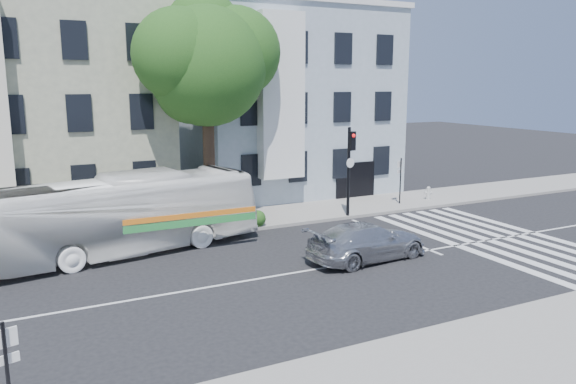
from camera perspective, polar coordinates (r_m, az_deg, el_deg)
ground at (r=20.37m, az=0.01°, el=-8.32°), size 120.00×120.00×0.00m
sidewalk_far at (r=27.43m, az=-7.51°, el=-3.14°), size 80.00×4.00×0.15m
sidewalk_near at (r=14.25m, az=15.31°, el=-17.33°), size 80.00×4.00×0.15m
building_left at (r=32.24m, az=-23.98°, el=7.88°), size 12.00×10.00×11.00m
building_right at (r=35.79m, az=-0.75°, el=9.04°), size 12.00×10.00×11.00m
street_tree at (r=27.34m, az=-8.33°, el=13.19°), size 7.30×5.90×11.10m
bus at (r=23.23m, az=-16.85°, el=-2.27°), size 4.59×11.74×3.19m
sedan at (r=21.98m, az=8.05°, el=-4.99°), size 2.48×5.15×1.45m
hedge at (r=25.00m, az=-12.10°, el=-3.69°), size 8.52×2.32×0.70m
traffic_signal at (r=27.98m, az=6.31°, el=3.22°), size 0.48×0.54×4.61m
fire_hydrant at (r=33.26m, az=14.07°, el=-0.07°), size 0.43×0.27×0.75m
near_sign_pole at (r=11.59m, az=-26.64°, el=-15.83°), size 0.45×0.22×2.51m
far_sign_pole at (r=31.56m, az=11.32°, el=1.73°), size 0.44×0.24×2.55m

